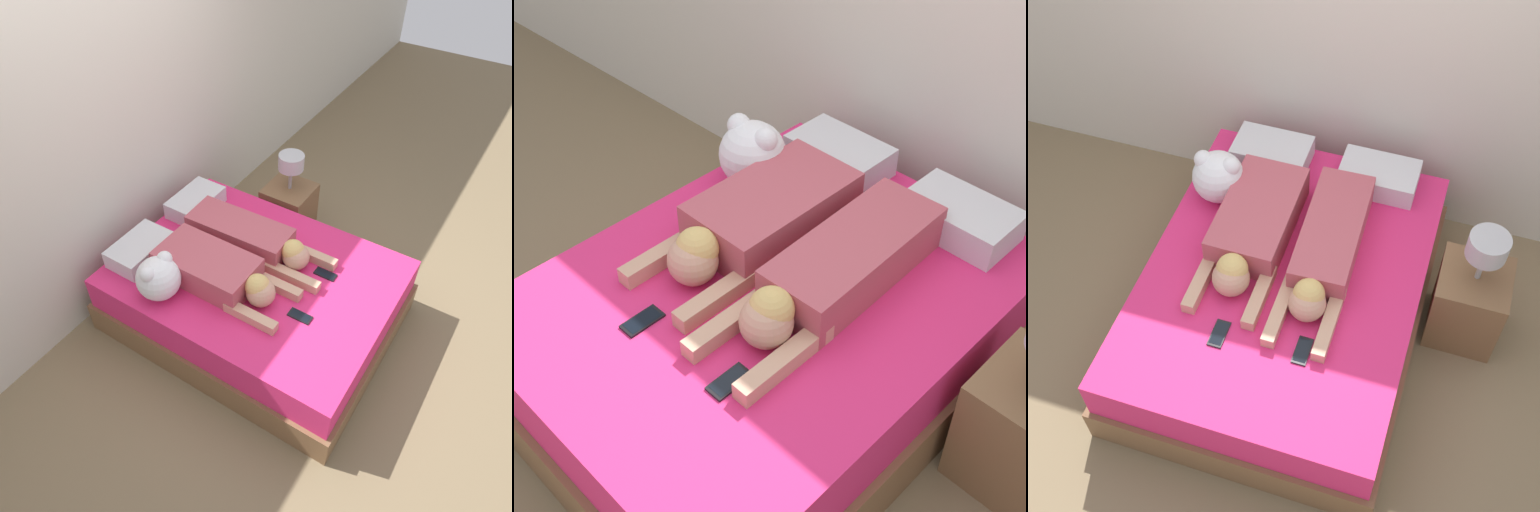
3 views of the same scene
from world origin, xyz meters
TOP-DOWN VIEW (x-y plane):
  - ground_plane at (0.00, 0.00)m, footprint 12.00×12.00m
  - wall_back at (0.00, 1.15)m, footprint 12.00×0.06m
  - bed at (0.00, 0.00)m, footprint 1.53×1.99m
  - pillow_head_left at (-0.33, 0.79)m, footprint 0.46×0.28m
  - pillow_head_right at (0.33, 0.79)m, footprint 0.46×0.28m
  - person_left at (-0.23, 0.15)m, footprint 0.40×1.01m
  - person_right at (0.19, 0.14)m, footprint 0.33×1.14m
  - cell_phone_left at (-0.20, -0.47)m, footprint 0.08×0.16m
  - cell_phone_right at (0.24, -0.43)m, footprint 0.08×0.16m
  - plush_toy at (-0.53, 0.43)m, footprint 0.30×0.30m
  - nightstand at (1.00, 0.30)m, footprint 0.39×0.39m

SIDE VIEW (x-z plane):
  - ground_plane at x=0.00m, z-range 0.00..0.00m
  - bed at x=0.00m, z-range 0.00..0.51m
  - nightstand at x=1.00m, z-range -0.13..0.72m
  - cell_phone_left at x=-0.20m, z-range 0.52..0.53m
  - cell_phone_right at x=0.24m, z-range 0.52..0.53m
  - pillow_head_left at x=-0.33m, z-range 0.52..0.66m
  - pillow_head_right at x=0.33m, z-range 0.52..0.66m
  - person_right at x=0.19m, z-range 0.50..0.72m
  - person_left at x=-0.23m, z-range 0.50..0.73m
  - plush_toy at x=-0.53m, z-range 0.52..0.84m
  - wall_back at x=0.00m, z-range 0.00..2.60m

